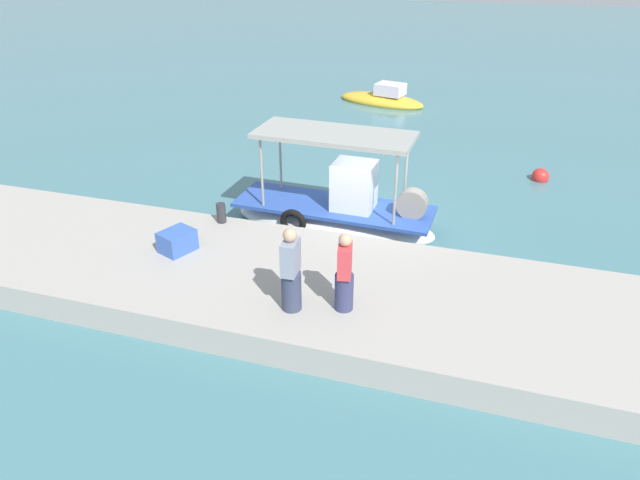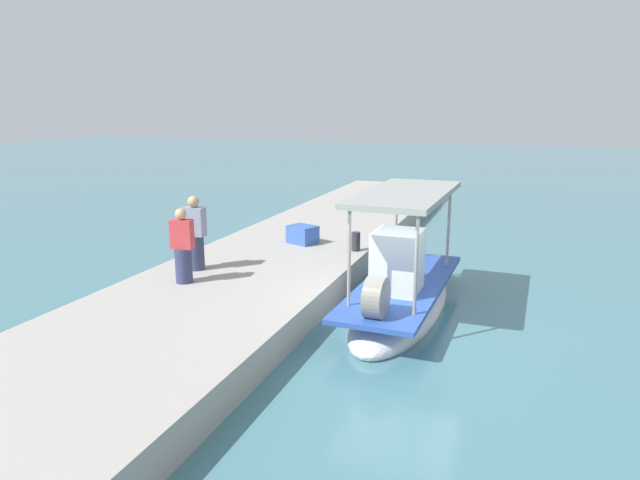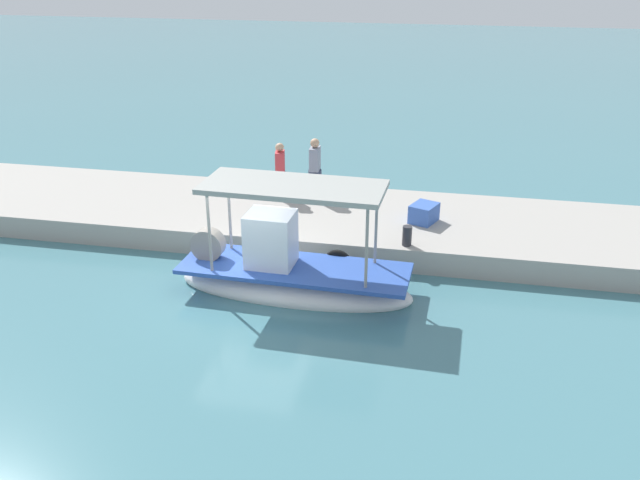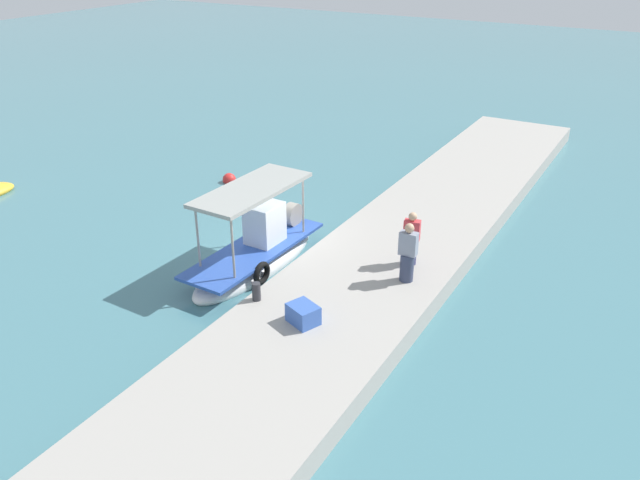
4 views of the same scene
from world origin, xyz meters
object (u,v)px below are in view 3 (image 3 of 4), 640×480
at_px(mooring_bollard, 407,236).
at_px(cargo_crate, 424,213).
at_px(fisherman_near_bollard, 280,173).
at_px(fisherman_by_crate, 315,170).
at_px(main_fishing_boat, 291,273).

distance_m(mooring_bollard, cargo_crate, 1.72).
bearing_deg(fisherman_near_bollard, cargo_crate, 165.61).
bearing_deg(cargo_crate, fisherman_by_crate, -22.94).
relative_size(fisherman_near_bollard, cargo_crate, 2.20).
xyz_separation_m(fisherman_by_crate, mooring_bollard, (-3.05, 3.11, -0.55)).
height_order(main_fishing_boat, mooring_bollard, main_fishing_boat).
distance_m(fisherman_by_crate, mooring_bollard, 4.39).
bearing_deg(fisherman_near_bollard, fisherman_by_crate, -162.90).
distance_m(fisherman_near_bollard, mooring_bollard, 4.95).
xyz_separation_m(main_fishing_boat, fisherman_near_bollard, (1.45, -4.63, 0.93)).
height_order(fisherman_by_crate, mooring_bollard, fisherman_by_crate).
distance_m(fisherman_near_bollard, cargo_crate, 4.53).
bearing_deg(fisherman_by_crate, mooring_bollard, 134.41).
bearing_deg(fisherman_by_crate, fisherman_near_bollard, 17.10).
height_order(fisherman_near_bollard, fisherman_by_crate, fisherman_by_crate).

